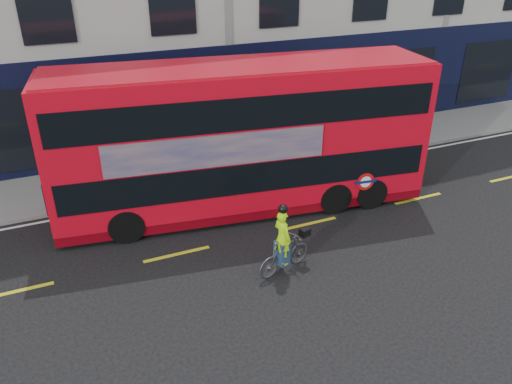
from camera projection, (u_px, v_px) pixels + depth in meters
ground at (335, 250)px, 13.48m from camera, size 120.00×120.00×0.00m
pavement at (245, 159)px, 18.76m from camera, size 60.00×3.00×0.12m
kerb at (261, 175)px, 17.53m from camera, size 60.00×0.12×0.13m
road_edge_line at (265, 180)px, 17.31m from camera, size 58.00×0.10×0.01m
lane_dashes at (309, 224)px, 14.71m from camera, size 58.00×0.12×0.01m
bus at (244, 138)px, 14.65m from camera, size 11.22×3.96×4.43m
cyclist at (284, 250)px, 12.36m from camera, size 1.68×0.87×1.95m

